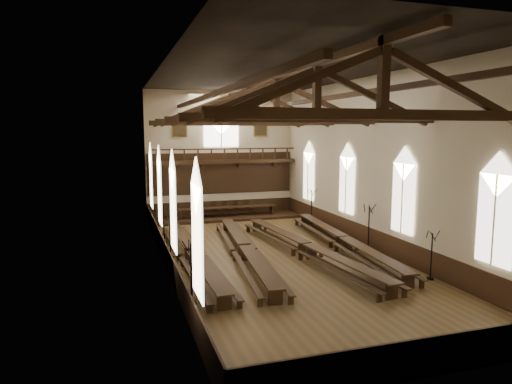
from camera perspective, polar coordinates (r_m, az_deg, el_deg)
The scene contains 21 objects.
ground at distance 25.40m, azimuth 2.46°, elevation -8.04°, with size 26.00×26.00×0.00m, color brown.
room_walls at distance 24.45m, azimuth 2.55°, elevation 6.69°, with size 26.00×26.00×26.00m.
wainscot_band at distance 25.24m, azimuth 2.47°, elevation -6.73°, with size 12.00×26.00×1.20m.
side_windows at distance 24.65m, azimuth 2.51°, elevation 0.36°, with size 11.85×19.80×4.50m.
end_window at distance 36.83m, azimuth -4.38°, elevation 8.21°, with size 2.80×0.12×3.80m.
minstrels_gallery at distance 36.72m, azimuth -4.24°, elevation 3.03°, with size 11.80×1.24×3.70m.
portraits at distance 36.83m, azimuth -4.37°, elevation 8.02°, with size 7.75×0.09×1.45m.
roof_trusses at distance 24.48m, azimuth 2.57°, elevation 10.80°, with size 11.70×25.70×2.80m.
refectory_row_a at distance 24.32m, azimuth -7.99°, elevation -7.53°, with size 1.58×14.23×0.73m.
refectory_row_b at distance 24.95m, azimuth -1.32°, elevation -7.01°, with size 2.26×14.59×0.76m.
refectory_row_c at distance 25.32m, azimuth 6.37°, elevation -6.81°, with size 2.28×14.75×0.77m.
refectory_row_d at distance 27.25m, azimuth 10.97°, elevation -5.87°, with size 2.15×14.69×0.77m.
dais at distance 36.04m, azimuth -3.59°, elevation -3.17°, with size 11.40×2.93×0.20m, color #341D0F.
high_table at distance 35.91m, azimuth -3.60°, elevation -2.03°, with size 7.92×0.90×0.74m.
high_chairs at distance 36.67m, azimuth -3.89°, elevation -1.89°, with size 5.02×0.52×1.08m.
candelabrum_left_near at distance 18.73m, azimuth -8.06°, elevation -11.36°, with size 0.80×0.75×2.63m.
candelabrum_left_mid at distance 25.38m, azimuth -10.65°, elevation -6.45°, with size 0.73×0.71×2.45m.
candelabrum_left_far at distance 28.44m, azimuth -11.42°, elevation -4.90°, with size 0.75×0.72×2.49m.
candelabrum_right_near at distance 22.90m, azimuth 21.02°, elevation -8.49°, with size 0.64×0.71×2.33m.
candelabrum_right_mid at distance 27.20m, azimuth 13.87°, elevation -5.41°, with size 0.79×0.81×2.71m.
candelabrum_right_far at distance 34.08m, azimuth 6.95°, elevation -2.64°, with size 0.72×0.81×2.64m.
Camera 1 is at (-8.34, -22.98, 6.90)m, focal length 32.00 mm.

